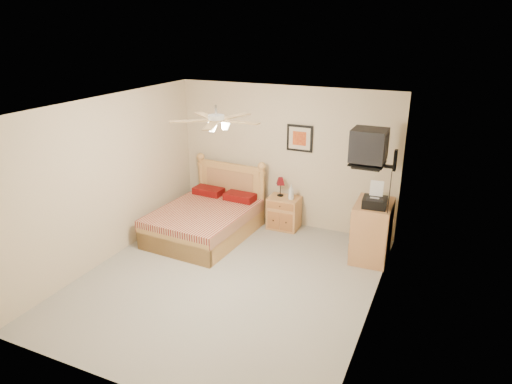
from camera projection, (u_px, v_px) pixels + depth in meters
floor at (228, 280)px, 6.56m from camera, size 4.50×4.50×0.00m
ceiling at (224, 106)px, 5.69m from camera, size 4.00×4.50×0.04m
wall_back at (285, 157)px, 8.05m from camera, size 4.00×0.04×2.50m
wall_front at (113, 280)px, 4.20m from camera, size 4.00×0.04×2.50m
wall_left at (109, 180)px, 6.89m from camera, size 0.04×4.50×2.50m
wall_right at (377, 224)px, 5.36m from camera, size 0.04×4.50×2.50m
bed at (203, 204)px, 7.71m from camera, size 1.50×1.91×1.19m
nightstand at (284, 213)px, 8.14m from camera, size 0.55×0.41×0.58m
table_lamp at (280, 187)px, 8.06m from camera, size 0.23×0.23×0.34m
lotion_bottle at (291, 192)px, 7.90m from camera, size 0.13×0.13×0.27m
framed_picture at (300, 138)px, 7.81m from camera, size 0.46×0.04×0.46m
dresser at (372, 231)px, 7.04m from camera, size 0.57×0.80×0.92m
fax_machine at (375, 195)px, 6.68m from camera, size 0.37×0.39×0.37m
magazine_lower at (375, 197)px, 7.08m from camera, size 0.19×0.25×0.02m
magazine_upper at (375, 195)px, 7.09m from camera, size 0.26×0.33×0.02m
wall_tv at (379, 149)px, 6.41m from camera, size 0.56×0.46×0.58m
ceiling_fan at (216, 120)px, 5.57m from camera, size 1.14×1.14×0.28m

